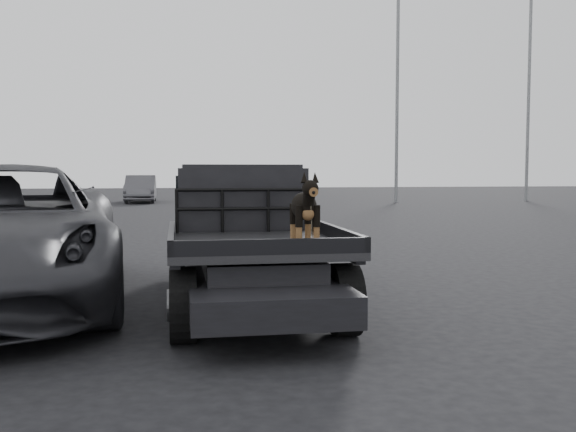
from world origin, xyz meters
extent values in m
plane|color=black|center=(0.00, 0.00, 0.00)|extent=(120.00, 120.00, 0.00)
imported|color=#4B4B50|center=(-3.25, 29.35, 0.75)|extent=(1.61, 4.54, 1.49)
imported|color=#424246|center=(2.70, 30.41, 0.75)|extent=(3.01, 5.46, 1.50)
cylinder|color=slate|center=(10.49, 26.77, 6.75)|extent=(0.18, 0.18, 13.51)
cylinder|color=slate|center=(18.60, 27.45, 7.15)|extent=(0.18, 0.18, 14.31)
camera|label=1|loc=(-1.29, -6.66, 1.71)|focal=40.00mm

